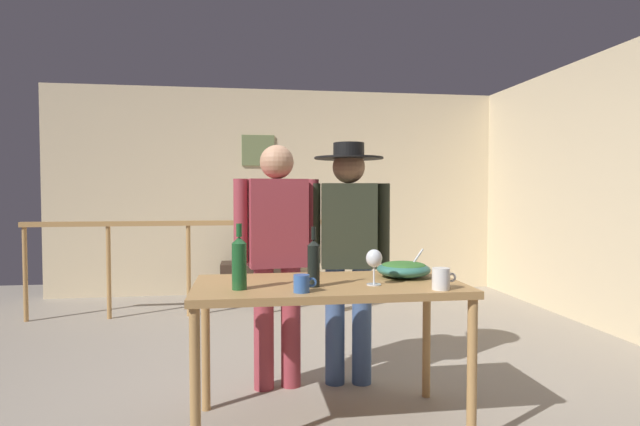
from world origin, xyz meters
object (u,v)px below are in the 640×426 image
object	(u,v)px
serving_table	(328,297)
wine_bottle_green	(239,262)
framed_picture	(258,150)
wine_glass	(374,260)
person_standing_right	(349,242)
mug_white	(441,279)
tv_console	(259,280)
person_standing_left	(277,246)
wine_bottle_dark	(314,262)
mug_blue	(302,283)
flat_screen_tv	(258,244)
salad_bowl	(404,268)
stair_railing	(240,251)

from	to	relation	value
serving_table	wine_bottle_green	distance (m)	0.54
framed_picture	wine_glass	xyz separation A→B (m)	(0.50, -3.90, -0.88)
wine_glass	person_standing_right	size ratio (longest dim) A/B	0.12
mug_white	framed_picture	bearing A→B (deg)	101.12
tv_console	person_standing_left	bearing A→B (deg)	-89.06
wine_bottle_dark	mug_blue	world-z (taller)	wine_bottle_dark
framed_picture	wine_glass	bearing A→B (deg)	-82.70
tv_console	wine_bottle_dark	bearing A→B (deg)	-87.00
serving_table	mug_blue	distance (m)	0.33
flat_screen_tv	salad_bowl	size ratio (longest dim) A/B	1.64
salad_bowl	mug_blue	bearing A→B (deg)	-150.55
mug_white	person_standing_right	distance (m)	0.95
flat_screen_tv	wine_glass	world-z (taller)	wine_glass
flat_screen_tv	person_standing_left	size ratio (longest dim) A/B	0.32
flat_screen_tv	salad_bowl	xyz separation A→B (m)	(0.74, -3.37, 0.18)
flat_screen_tv	person_standing_left	bearing A→B (deg)	-89.05
wine_bottle_green	person_standing_right	size ratio (longest dim) A/B	0.21
mug_white	person_standing_left	distance (m)	1.18
wine_glass	mug_white	xyz separation A→B (m)	(0.30, -0.17, -0.08)
wine_bottle_green	tv_console	bearing A→B (deg)	87.04
salad_bowl	wine_bottle_dark	world-z (taller)	wine_bottle_dark
stair_railing	serving_table	xyz separation A→B (m)	(0.49, -2.69, 0.05)
flat_screen_tv	framed_picture	bearing A→B (deg)	88.29
serving_table	person_standing_left	bearing A→B (deg)	111.09
framed_picture	wine_bottle_dark	distance (m)	4.01
salad_bowl	person_standing_right	distance (m)	0.57
wine_glass	person_standing_left	distance (m)	0.86
framed_picture	person_standing_right	world-z (taller)	framed_picture
stair_railing	person_standing_right	xyz separation A→B (m)	(0.73, -2.07, 0.28)
stair_railing	wine_bottle_dark	world-z (taller)	wine_bottle_dark
person_standing_left	person_standing_right	xyz separation A→B (m)	(0.47, 0.00, 0.02)
flat_screen_tv	person_standing_right	bearing A→B (deg)	-79.64
serving_table	wine_bottle_dark	xyz separation A→B (m)	(-0.10, -0.11, 0.21)
stair_railing	mug_white	bearing A→B (deg)	-71.09
tv_console	flat_screen_tv	bearing A→B (deg)	-90.00
flat_screen_tv	serving_table	xyz separation A→B (m)	(0.28, -3.47, 0.05)
framed_picture	mug_blue	distance (m)	4.16
framed_picture	flat_screen_tv	bearing A→B (deg)	-91.71
salad_bowl	mug_white	size ratio (longest dim) A/B	2.46
stair_railing	salad_bowl	xyz separation A→B (m)	(0.95, -2.59, 0.18)
flat_screen_tv	wine_glass	distance (m)	3.63
serving_table	wine_glass	size ratio (longest dim) A/B	7.60
flat_screen_tv	person_standing_left	distance (m)	2.87
serving_table	mug_blue	world-z (taller)	mug_blue
person_standing_left	stair_railing	bearing A→B (deg)	-90.45
wine_bottle_dark	person_standing_left	xyz separation A→B (m)	(-0.14, 0.73, 0.01)
tv_console	flat_screen_tv	xyz separation A→B (m)	(0.00, -0.03, 0.45)
mug_white	person_standing_left	xyz separation A→B (m)	(-0.76, 0.90, 0.08)
wine_bottle_dark	person_standing_left	world-z (taller)	person_standing_left
wine_bottle_green	person_standing_right	bearing A→B (deg)	46.43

